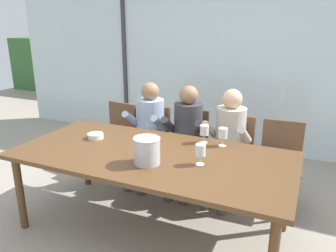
% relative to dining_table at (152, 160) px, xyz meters
% --- Properties ---
extents(ground, '(14.00, 14.00, 0.00)m').
position_rel_dining_table_xyz_m(ground, '(0.00, 1.00, -0.71)').
color(ground, '#9E9384').
extents(window_glass_panel, '(7.65, 0.03, 2.60)m').
position_rel_dining_table_xyz_m(window_glass_panel, '(0.00, 2.42, 0.59)').
color(window_glass_panel, silver).
rests_on(window_glass_panel, ground).
extents(window_mullion_left, '(0.06, 0.06, 2.60)m').
position_rel_dining_table_xyz_m(window_mullion_left, '(-1.72, 2.40, 0.59)').
color(window_mullion_left, '#38383D').
rests_on(window_mullion_left, ground).
extents(hillside_vineyard, '(13.65, 2.40, 1.45)m').
position_rel_dining_table_xyz_m(hillside_vineyard, '(0.00, 5.63, 0.02)').
color(hillside_vineyard, '#386633').
rests_on(hillside_vineyard, ground).
extents(dining_table, '(2.45, 1.17, 0.77)m').
position_rel_dining_table_xyz_m(dining_table, '(0.00, 0.00, 0.00)').
color(dining_table, brown).
rests_on(dining_table, ground).
extents(chair_near_curtain, '(0.50, 0.50, 0.89)m').
position_rel_dining_table_xyz_m(chair_near_curtain, '(-0.99, 0.97, -0.18)').
color(chair_near_curtain, brown).
rests_on(chair_near_curtain, ground).
extents(chair_left_of_center, '(0.46, 0.46, 0.89)m').
position_rel_dining_table_xyz_m(chair_left_of_center, '(-0.52, 0.99, -0.18)').
color(chair_left_of_center, brown).
rests_on(chair_left_of_center, ground).
extents(chair_center, '(0.49, 0.49, 0.89)m').
position_rel_dining_table_xyz_m(chair_center, '(-0.04, 1.02, -0.18)').
color(chair_center, brown).
rests_on(chair_center, ground).
extents(chair_right_of_center, '(0.49, 0.49, 0.89)m').
position_rel_dining_table_xyz_m(chair_right_of_center, '(0.48, 1.02, -0.18)').
color(chair_right_of_center, brown).
rests_on(chair_right_of_center, ground).
extents(chair_near_window_right, '(0.46, 0.46, 0.89)m').
position_rel_dining_table_xyz_m(chair_near_window_right, '(1.00, 1.00, -0.18)').
color(chair_near_window_right, brown).
rests_on(chair_near_window_right, ground).
extents(person_pale_blue_shirt, '(0.48, 0.62, 1.21)m').
position_rel_dining_table_xyz_m(person_pale_blue_shirt, '(-0.49, 0.86, -0.01)').
color(person_pale_blue_shirt, '#9EB2D1').
rests_on(person_pale_blue_shirt, ground).
extents(person_charcoal_jacket, '(0.48, 0.62, 1.21)m').
position_rel_dining_table_xyz_m(person_charcoal_jacket, '(-0.01, 0.86, -0.01)').
color(person_charcoal_jacket, '#38383D').
rests_on(person_charcoal_jacket, ground).
extents(person_beige_jumper, '(0.49, 0.63, 1.21)m').
position_rel_dining_table_xyz_m(person_beige_jumper, '(0.46, 0.86, -0.01)').
color(person_beige_jumper, '#B7AD9E').
rests_on(person_beige_jumper, ground).
extents(ice_bucket_primary, '(0.22, 0.22, 0.22)m').
position_rel_dining_table_xyz_m(ice_bucket_primary, '(0.07, -0.21, 0.18)').
color(ice_bucket_primary, '#B7B7BC').
rests_on(ice_bucket_primary, dining_table).
extents(tasting_bowl, '(0.16, 0.16, 0.05)m').
position_rel_dining_table_xyz_m(tasting_bowl, '(-0.68, 0.12, 0.09)').
color(tasting_bowl, silver).
rests_on(tasting_bowl, dining_table).
extents(wine_glass_by_left_taster, '(0.08, 0.08, 0.17)m').
position_rel_dining_table_xyz_m(wine_glass_by_left_taster, '(0.52, 0.43, 0.19)').
color(wine_glass_by_left_taster, silver).
rests_on(wine_glass_by_left_taster, dining_table).
extents(wine_glass_near_bucket, '(0.08, 0.08, 0.17)m').
position_rel_dining_table_xyz_m(wine_glass_near_bucket, '(0.34, 0.44, 0.19)').
color(wine_glass_near_bucket, silver).
rests_on(wine_glass_near_bucket, dining_table).
extents(wine_glass_center_pour, '(0.08, 0.08, 0.17)m').
position_rel_dining_table_xyz_m(wine_glass_center_pour, '(0.47, -0.05, 0.18)').
color(wine_glass_center_pour, silver).
rests_on(wine_glass_center_pour, dining_table).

